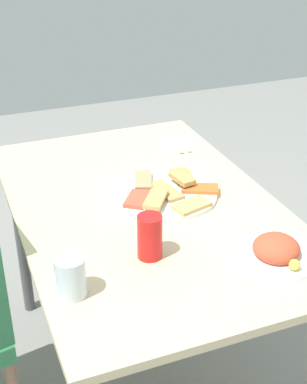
# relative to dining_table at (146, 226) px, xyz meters

# --- Properties ---
(ground_plane) EXTENTS (6.00, 6.00, 0.00)m
(ground_plane) POSITION_rel_dining_table_xyz_m (0.00, 0.00, -0.66)
(ground_plane) COLOR gray
(dining_table) EXTENTS (1.23, 0.78, 0.74)m
(dining_table) POSITION_rel_dining_table_xyz_m (0.00, 0.00, 0.00)
(dining_table) COLOR beige
(dining_table) RESTS_ON ground_plane
(pide_platter) EXTENTS (0.33, 0.34, 0.04)m
(pide_platter) POSITION_rel_dining_table_xyz_m (0.03, -0.08, 0.09)
(pide_platter) COLOR white
(pide_platter) RESTS_ON dining_table
(salad_plate_greens) EXTENTS (0.22, 0.22, 0.07)m
(salad_plate_greens) POSITION_rel_dining_table_xyz_m (-0.39, -0.22, 0.10)
(salad_plate_greens) COLOR white
(salad_plate_greens) RESTS_ON dining_table
(soda_can) EXTENTS (0.08, 0.08, 0.12)m
(soda_can) POSITION_rel_dining_table_xyz_m (-0.27, 0.09, 0.14)
(soda_can) COLOR red
(soda_can) RESTS_ON dining_table
(drinking_glass) EXTENTS (0.07, 0.07, 0.10)m
(drinking_glass) POSITION_rel_dining_table_xyz_m (-0.35, 0.32, 0.13)
(drinking_glass) COLOR silver
(drinking_glass) RESTS_ON dining_table
(paper_napkin) EXTENTS (0.15, 0.15, 0.00)m
(paper_napkin) POSITION_rel_dining_table_xyz_m (0.39, -0.29, 0.08)
(paper_napkin) COLOR white
(paper_napkin) RESTS_ON dining_table
(fork) EXTENTS (0.20, 0.05, 0.00)m
(fork) POSITION_rel_dining_table_xyz_m (0.39, -0.30, 0.09)
(fork) COLOR silver
(fork) RESTS_ON paper_napkin
(spoon) EXTENTS (0.19, 0.04, 0.00)m
(spoon) POSITION_rel_dining_table_xyz_m (0.39, -0.27, 0.09)
(spoon) COLOR silver
(spoon) RESTS_ON paper_napkin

